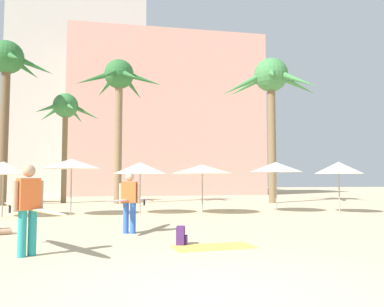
{
  "coord_description": "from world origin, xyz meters",
  "views": [
    {
      "loc": [
        -1.16,
        -4.72,
        1.49
      ],
      "look_at": [
        0.45,
        4.2,
        2.11
      ],
      "focal_mm": 35.1,
      "sensor_mm": 36.0,
      "label": 1
    }
  ],
  "objects_px": {
    "palm_tree_center": "(119,87)",
    "palm_tree_left": "(66,113)",
    "cafe_umbrella_3": "(140,168)",
    "palm_tree_far_left": "(271,85)",
    "beach_towel": "(213,247)",
    "cafe_umbrella_1": "(202,169)",
    "cafe_umbrella_4": "(276,167)",
    "cafe_umbrella_5": "(339,168)",
    "palm_tree_far_right": "(6,71)",
    "person_near_right": "(130,200)",
    "backpack": "(181,236)",
    "cafe_umbrella_6": "(72,164)",
    "cafe_umbrella_2": "(3,168)",
    "person_far_right": "(29,207)"
  },
  "relations": [
    {
      "from": "palm_tree_left",
      "to": "person_far_right",
      "type": "xyz_separation_m",
      "value": [
        1.91,
        -16.9,
        -4.8
      ]
    },
    {
      "from": "palm_tree_far_left",
      "to": "cafe_umbrella_2",
      "type": "distance_m",
      "value": 16.34
    },
    {
      "from": "palm_tree_left",
      "to": "palm_tree_center",
      "type": "bearing_deg",
      "value": -22.88
    },
    {
      "from": "palm_tree_center",
      "to": "cafe_umbrella_1",
      "type": "xyz_separation_m",
      "value": [
        3.75,
        -7.3,
        -5.31
      ]
    },
    {
      "from": "cafe_umbrella_6",
      "to": "backpack",
      "type": "relative_size",
      "value": 5.9
    },
    {
      "from": "palm_tree_far_right",
      "to": "backpack",
      "type": "height_order",
      "value": "palm_tree_far_right"
    },
    {
      "from": "cafe_umbrella_4",
      "to": "palm_tree_center",
      "type": "bearing_deg",
      "value": 136.23
    },
    {
      "from": "palm_tree_far_right",
      "to": "person_near_right",
      "type": "xyz_separation_m",
      "value": [
        6.96,
        -12.23,
        -6.84
      ]
    },
    {
      "from": "cafe_umbrella_5",
      "to": "palm_tree_far_right",
      "type": "bearing_deg",
      "value": 155.16
    },
    {
      "from": "palm_tree_far_right",
      "to": "palm_tree_left",
      "type": "bearing_deg",
      "value": 32.1
    },
    {
      "from": "palm_tree_left",
      "to": "cafe_umbrella_1",
      "type": "distance_m",
      "value": 11.89
    },
    {
      "from": "palm_tree_far_left",
      "to": "palm_tree_center",
      "type": "xyz_separation_m",
      "value": [
        -9.6,
        0.99,
        -0.31
      ]
    },
    {
      "from": "palm_tree_left",
      "to": "cafe_umbrella_1",
      "type": "bearing_deg",
      "value": -50.78
    },
    {
      "from": "cafe_umbrella_2",
      "to": "cafe_umbrella_3",
      "type": "height_order",
      "value": "cafe_umbrella_3"
    },
    {
      "from": "palm_tree_center",
      "to": "cafe_umbrella_1",
      "type": "height_order",
      "value": "palm_tree_center"
    },
    {
      "from": "palm_tree_far_right",
      "to": "beach_towel",
      "type": "bearing_deg",
      "value": -59.36
    },
    {
      "from": "cafe_umbrella_3",
      "to": "palm_tree_far_left",
      "type": "bearing_deg",
      "value": 34.84
    },
    {
      "from": "cafe_umbrella_1",
      "to": "cafe_umbrella_4",
      "type": "xyz_separation_m",
      "value": [
        3.54,
        0.31,
        0.12
      ]
    },
    {
      "from": "palm_tree_left",
      "to": "person_far_right",
      "type": "relative_size",
      "value": 2.66
    },
    {
      "from": "palm_tree_far_right",
      "to": "cafe_umbrella_2",
      "type": "relative_size",
      "value": 3.89
    },
    {
      "from": "person_far_right",
      "to": "cafe_umbrella_1",
      "type": "bearing_deg",
      "value": 109.26
    },
    {
      "from": "cafe_umbrella_2",
      "to": "cafe_umbrella_5",
      "type": "relative_size",
      "value": 1.08
    },
    {
      "from": "beach_towel",
      "to": "palm_tree_left",
      "type": "bearing_deg",
      "value": 108.83
    },
    {
      "from": "palm_tree_center",
      "to": "person_near_right",
      "type": "relative_size",
      "value": 3.34
    },
    {
      "from": "palm_tree_left",
      "to": "person_near_right",
      "type": "relative_size",
      "value": 2.61
    },
    {
      "from": "person_near_right",
      "to": "person_far_right",
      "type": "xyz_separation_m",
      "value": [
        -1.99,
        -2.75,
        0.03
      ]
    },
    {
      "from": "cafe_umbrella_3",
      "to": "beach_towel",
      "type": "height_order",
      "value": "cafe_umbrella_3"
    },
    {
      "from": "person_far_right",
      "to": "beach_towel",
      "type": "bearing_deg",
      "value": 55.01
    },
    {
      "from": "palm_tree_far_left",
      "to": "cafe_umbrella_5",
      "type": "bearing_deg",
      "value": -87.97
    },
    {
      "from": "cafe_umbrella_2",
      "to": "person_far_right",
      "type": "relative_size",
      "value": 0.93
    },
    {
      "from": "cafe_umbrella_3",
      "to": "palm_tree_center",
      "type": "bearing_deg",
      "value": 98.78
    },
    {
      "from": "cafe_umbrella_1",
      "to": "cafe_umbrella_6",
      "type": "xyz_separation_m",
      "value": [
        -5.53,
        0.17,
        0.2
      ]
    },
    {
      "from": "palm_tree_far_left",
      "to": "beach_towel",
      "type": "height_order",
      "value": "palm_tree_far_left"
    },
    {
      "from": "palm_tree_far_left",
      "to": "person_near_right",
      "type": "xyz_separation_m",
      "value": [
        -9.06,
        -11.74,
        -6.63
      ]
    },
    {
      "from": "cafe_umbrella_3",
      "to": "cafe_umbrella_5",
      "type": "bearing_deg",
      "value": -7.14
    },
    {
      "from": "person_near_right",
      "to": "cafe_umbrella_1",
      "type": "bearing_deg",
      "value": 166.66
    },
    {
      "from": "palm_tree_center",
      "to": "cafe_umbrella_1",
      "type": "distance_m",
      "value": 9.78
    },
    {
      "from": "cafe_umbrella_4",
      "to": "person_near_right",
      "type": "bearing_deg",
      "value": -139.66
    },
    {
      "from": "cafe_umbrella_4",
      "to": "cafe_umbrella_5",
      "type": "distance_m",
      "value": 2.75
    },
    {
      "from": "palm_tree_center",
      "to": "palm_tree_left",
      "type": "bearing_deg",
      "value": 157.12
    },
    {
      "from": "cafe_umbrella_5",
      "to": "beach_towel",
      "type": "bearing_deg",
      "value": -136.1
    },
    {
      "from": "palm_tree_far_right",
      "to": "cafe_umbrella_5",
      "type": "distance_m",
      "value": 18.83
    },
    {
      "from": "palm_tree_left",
      "to": "backpack",
      "type": "xyz_separation_m",
      "value": [
        5.03,
        -16.32,
        -5.54
      ]
    },
    {
      "from": "cafe_umbrella_2",
      "to": "beach_towel",
      "type": "xyz_separation_m",
      "value": [
        6.68,
        -7.88,
        -1.92
      ]
    },
    {
      "from": "beach_towel",
      "to": "person_near_right",
      "type": "distance_m",
      "value": 3.23
    },
    {
      "from": "cafe_umbrella_1",
      "to": "beach_towel",
      "type": "height_order",
      "value": "cafe_umbrella_1"
    },
    {
      "from": "palm_tree_far_right",
      "to": "cafe_umbrella_1",
      "type": "xyz_separation_m",
      "value": [
        10.17,
        -6.8,
        -5.83
      ]
    },
    {
      "from": "cafe_umbrella_2",
      "to": "backpack",
      "type": "height_order",
      "value": "cafe_umbrella_2"
    },
    {
      "from": "palm_tree_far_right",
      "to": "backpack",
      "type": "distance_m",
      "value": 18.16
    },
    {
      "from": "palm_tree_far_left",
      "to": "palm_tree_far_right",
      "type": "height_order",
      "value": "palm_tree_far_right"
    }
  ]
}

